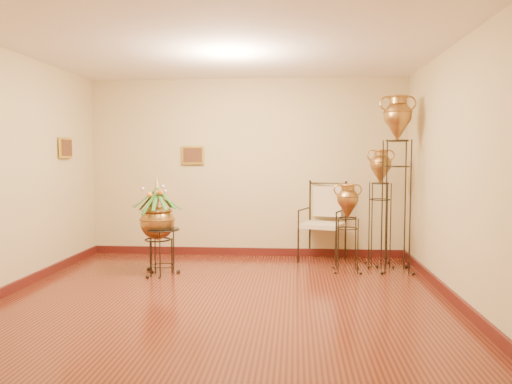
# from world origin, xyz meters

# --- Properties ---
(ground) EXTENTS (5.00, 5.00, 0.00)m
(ground) POSITION_xyz_m (0.00, 0.00, 0.00)
(ground) COLOR maroon
(ground) RESTS_ON ground
(room_shell) EXTENTS (5.02, 5.02, 2.81)m
(room_shell) POSITION_xyz_m (-0.01, 0.01, 1.73)
(room_shell) COLOR #CCAF83
(room_shell) RESTS_ON ground
(amphora_tall) EXTENTS (0.62, 0.62, 2.42)m
(amphora_tall) POSITION_xyz_m (2.15, 1.53, 1.24)
(amphora_tall) COLOR #2D2516
(amphora_tall) RESTS_ON ground
(amphora_mid) EXTENTS (0.41, 0.41, 1.70)m
(amphora_mid) POSITION_xyz_m (1.99, 1.85, 0.86)
(amphora_mid) COLOR #2D2516
(amphora_mid) RESTS_ON ground
(amphora_short) EXTENTS (0.46, 0.46, 1.23)m
(amphora_short) POSITION_xyz_m (1.49, 1.46, 0.61)
(amphora_short) COLOR #2D2516
(amphora_short) RESTS_ON ground
(planter_urn) EXTENTS (0.79, 0.79, 1.35)m
(planter_urn) POSITION_xyz_m (-1.06, 1.12, 0.76)
(planter_urn) COLOR #2D2516
(planter_urn) RESTS_ON ground
(armchair) EXTENTS (0.84, 0.81, 1.19)m
(armchair) POSITION_xyz_m (1.19, 2.15, 0.59)
(armchair) COLOR #2D2516
(armchair) RESTS_ON ground
(side_table) EXTENTS (0.49, 0.49, 0.79)m
(side_table) POSITION_xyz_m (-0.97, 1.06, 0.33)
(side_table) COLOR #2D2516
(side_table) RESTS_ON ground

